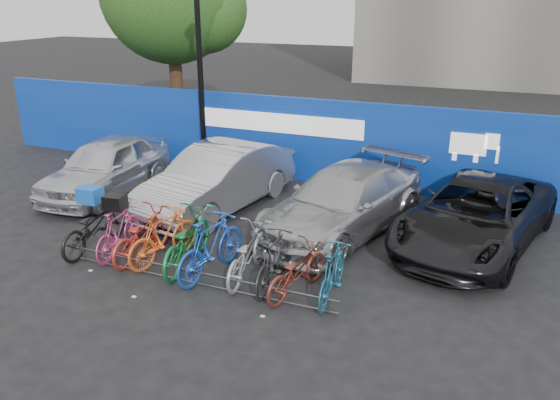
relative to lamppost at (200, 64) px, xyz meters
The scene contains 20 objects.
ground 7.08m from the lamppost, 59.35° to the right, with size 100.00×100.00×0.00m, color black.
hoarding 3.86m from the lamppost, 10.58° to the left, with size 22.00×0.18×2.40m.
lamppost is the anchor object (origin of this frame).
bike_rack 7.48m from the lamppost, 61.93° to the right, with size 5.60×0.03×0.30m.
car_0 3.88m from the lamppost, 123.83° to the right, with size 1.77×4.41×1.50m, color silver.
car_1 3.85m from the lamppost, 53.58° to the right, with size 1.68×4.81×1.59m, color #ADACB2.
car_2 6.19m from the lamppost, 26.73° to the right, with size 2.03×4.99×1.45m, color #AAA9AE.
car_3 8.55m from the lamppost, 15.56° to the right, with size 2.35×5.09×1.41m, color black.
bike_0 6.11m from the lamppost, 85.35° to the right, with size 0.70×2.02×1.06m, color black.
bike_1 6.20m from the lamppost, 78.85° to the right, with size 0.48×1.70×1.02m, color #CA3F7E.
bike_2 6.24m from the lamppost, 73.37° to the right, with size 0.66×1.90×1.00m, color red.
bike_3 6.40m from the lamppost, 68.34° to the right, with size 0.52×1.84×1.11m, color orange.
bike_4 6.56m from the lamppost, 63.68° to the right, with size 0.74×2.11×1.11m, color #147232.
bike_5 6.97m from the lamppost, 59.18° to the right, with size 0.57×2.01×1.21m, color blue.
bike_6 7.21m from the lamppost, 53.42° to the right, with size 0.66×1.91×1.00m, color #95999C.
bike_7 7.63m from the lamppost, 50.17° to the right, with size 0.49×1.75×1.05m, color #29282B.
bike_8 8.01m from the lamppost, 47.68° to the right, with size 0.61×1.74×0.91m, color maroon.
bike_9 8.38m from the lamppost, 43.91° to the right, with size 0.47×1.67×1.00m, color #1C5A75.
cargo_crate 5.83m from the lamppost, 85.35° to the right, with size 0.46×0.35×0.33m, color blue.
cargo_topcase 5.94m from the lamppost, 78.85° to the right, with size 0.39×0.35×0.29m, color black.
Camera 1 is at (4.88, -8.32, 5.09)m, focal length 35.00 mm.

